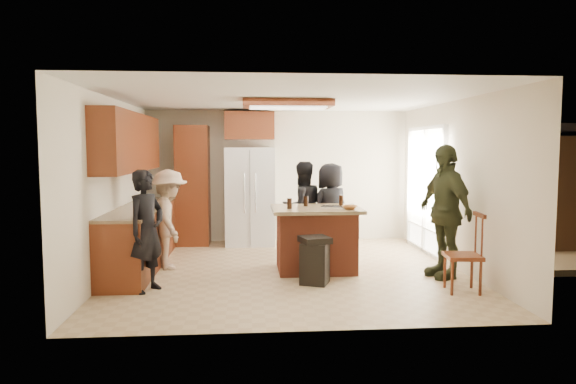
{
  "coord_description": "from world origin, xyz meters",
  "views": [
    {
      "loc": [
        -0.59,
        -7.37,
        1.81
      ],
      "look_at": [
        0.0,
        0.09,
        1.15
      ],
      "focal_mm": 32.0,
      "sensor_mm": 36.0,
      "label": 1
    }
  ],
  "objects": [
    {
      "name": "left_cabinetry",
      "position": [
        -2.24,
        0.4,
        0.96
      ],
      "size": [
        0.64,
        3.0,
        2.3
      ],
      "color": "maroon",
      "rests_on": "ground"
    },
    {
      "name": "back_wall_units",
      "position": [
        -1.33,
        2.2,
        1.38
      ],
      "size": [
        1.8,
        0.6,
        2.45
      ],
      "color": "maroon",
      "rests_on": "ground"
    },
    {
      "name": "person_behind_right",
      "position": [
        0.8,
        1.05,
        0.77
      ],
      "size": [
        0.9,
        0.84,
        1.54
      ],
      "primitive_type": "imported",
      "rotation": [
        0.0,
        0.0,
        3.77
      ],
      "color": "black",
      "rests_on": "ground"
    },
    {
      "name": "person_behind_left",
      "position": [
        0.32,
        1.13,
        0.78
      ],
      "size": [
        0.88,
        0.71,
        1.57
      ],
      "primitive_type": "imported",
      "rotation": [
        0.0,
        0.0,
        3.51
      ],
      "color": "black",
      "rests_on": "ground"
    },
    {
      "name": "room_shell",
      "position": [
        4.37,
        1.64,
        0.87
      ],
      "size": [
        8.0,
        5.2,
        5.0
      ],
      "color": "tan",
      "rests_on": "ground"
    },
    {
      "name": "refrigerator",
      "position": [
        -0.55,
        2.12,
        0.9
      ],
      "size": [
        0.9,
        0.76,
        1.8
      ],
      "color": "white",
      "rests_on": "ground"
    },
    {
      "name": "spindle_chair",
      "position": [
        2.1,
        -1.27,
        0.45
      ],
      "size": [
        0.47,
        0.47,
        0.99
      ],
      "color": "maroon",
      "rests_on": "ground"
    },
    {
      "name": "island_items",
      "position": [
        0.63,
        -0.08,
        0.97
      ],
      "size": [
        1.02,
        0.71,
        0.15
      ],
      "color": "silver",
      "rests_on": "kitchen_island"
    },
    {
      "name": "person_counter",
      "position": [
        -1.76,
        0.27,
        0.74
      ],
      "size": [
        0.68,
        1.04,
        1.48
      ],
      "primitive_type": "imported",
      "rotation": [
        0.0,
        0.0,
        1.84
      ],
      "color": "tan",
      "rests_on": "ground"
    },
    {
      "name": "kitchen_island",
      "position": [
        0.4,
        -0.01,
        0.47
      ],
      "size": [
        1.28,
        1.03,
        0.93
      ],
      "color": "brown",
      "rests_on": "ground"
    },
    {
      "name": "person_side_right",
      "position": [
        2.12,
        -0.53,
        0.92
      ],
      "size": [
        0.79,
        1.18,
        1.85
      ],
      "primitive_type": "imported",
      "rotation": [
        0.0,
        0.0,
        -1.34
      ],
      "color": "#353B22",
      "rests_on": "ground"
    },
    {
      "name": "trash_bin",
      "position": [
        0.29,
        -0.75,
        0.32
      ],
      "size": [
        0.44,
        0.44,
        0.63
      ],
      "color": "black",
      "rests_on": "ground"
    },
    {
      "name": "person_front_left",
      "position": [
        -1.86,
        -0.92,
        0.77
      ],
      "size": [
        0.64,
        0.69,
        1.53
      ],
      "primitive_type": "imported",
      "rotation": [
        0.0,
        0.0,
        1.01
      ],
      "color": "black",
      "rests_on": "ground"
    }
  ]
}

